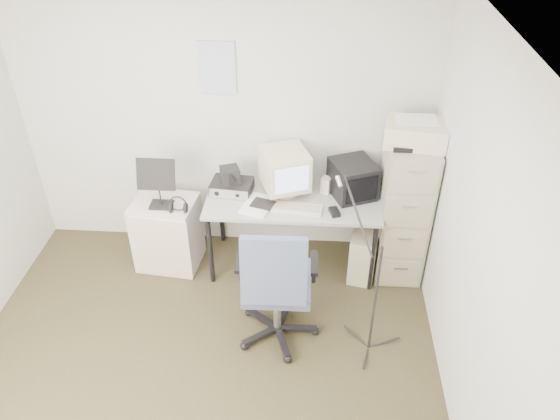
# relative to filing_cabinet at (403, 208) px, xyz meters

# --- Properties ---
(floor) EXTENTS (3.60, 3.60, 0.01)m
(floor) POSITION_rel_filing_cabinet_xyz_m (-1.58, -1.48, -0.66)
(floor) COLOR #2D2818
(floor) RESTS_ON ground
(ceiling) EXTENTS (3.60, 3.60, 0.01)m
(ceiling) POSITION_rel_filing_cabinet_xyz_m (-1.58, -1.48, 1.85)
(ceiling) COLOR white
(ceiling) RESTS_ON ground
(wall_back) EXTENTS (3.60, 0.02, 2.50)m
(wall_back) POSITION_rel_filing_cabinet_xyz_m (-1.58, 0.32, 0.60)
(wall_back) COLOR beige
(wall_back) RESTS_ON ground
(wall_right) EXTENTS (0.02, 3.60, 2.50)m
(wall_right) POSITION_rel_filing_cabinet_xyz_m (0.22, -1.48, 0.60)
(wall_right) COLOR beige
(wall_right) RESTS_ON ground
(wall_calendar) EXTENTS (0.30, 0.02, 0.44)m
(wall_calendar) POSITION_rel_filing_cabinet_xyz_m (-1.60, 0.31, 1.10)
(wall_calendar) COLOR white
(wall_calendar) RESTS_ON wall_back
(filing_cabinet) EXTENTS (0.40, 0.60, 1.30)m
(filing_cabinet) POSITION_rel_filing_cabinet_xyz_m (0.00, 0.00, 0.00)
(filing_cabinet) COLOR tan
(filing_cabinet) RESTS_ON floor
(printer) EXTENTS (0.52, 0.39, 0.18)m
(printer) POSITION_rel_filing_cabinet_xyz_m (0.00, -0.04, 0.74)
(printer) COLOR beige
(printer) RESTS_ON filing_cabinet
(desk) EXTENTS (1.50, 0.70, 0.73)m
(desk) POSITION_rel_filing_cabinet_xyz_m (-0.95, -0.03, -0.29)
(desk) COLOR gray
(desk) RESTS_ON floor
(crt_monitor) EXTENTS (0.48, 0.49, 0.41)m
(crt_monitor) POSITION_rel_filing_cabinet_xyz_m (-1.03, 0.05, 0.28)
(crt_monitor) COLOR beige
(crt_monitor) RESTS_ON desk
(crt_tv) EXTENTS (0.45, 0.46, 0.31)m
(crt_tv) POSITION_rel_filing_cabinet_xyz_m (-0.45, 0.07, 0.24)
(crt_tv) COLOR black
(crt_tv) RESTS_ON desk
(desk_speaker) EXTENTS (0.10, 0.10, 0.15)m
(desk_speaker) POSITION_rel_filing_cabinet_xyz_m (-0.67, 0.08, 0.15)
(desk_speaker) COLOR beige
(desk_speaker) RESTS_ON desk
(keyboard) EXTENTS (0.44, 0.20, 0.02)m
(keyboard) POSITION_rel_filing_cabinet_xyz_m (-0.92, -0.20, 0.09)
(keyboard) COLOR beige
(keyboard) RESTS_ON desk
(mouse) EXTENTS (0.10, 0.14, 0.04)m
(mouse) POSITION_rel_filing_cabinet_xyz_m (-0.60, -0.24, 0.10)
(mouse) COLOR black
(mouse) RESTS_ON desk
(radio_receiver) EXTENTS (0.38, 0.29, 0.10)m
(radio_receiver) POSITION_rel_filing_cabinet_xyz_m (-1.49, 0.04, 0.13)
(radio_receiver) COLOR black
(radio_receiver) RESTS_ON desk
(radio_speaker) EXTENTS (0.19, 0.19, 0.15)m
(radio_speaker) POSITION_rel_filing_cabinet_xyz_m (-1.50, 0.02, 0.26)
(radio_speaker) COLOR black
(radio_speaker) RESTS_ON radio_receiver
(papers) EXTENTS (0.32, 0.37, 0.02)m
(papers) POSITION_rel_filing_cabinet_xyz_m (-1.24, -0.17, 0.09)
(papers) COLOR white
(papers) RESTS_ON desk
(pc_tower) EXTENTS (0.31, 0.53, 0.47)m
(pc_tower) POSITION_rel_filing_cabinet_xyz_m (-0.30, -0.08, -0.42)
(pc_tower) COLOR beige
(pc_tower) RESTS_ON floor
(office_chair) EXTENTS (0.67, 0.67, 1.14)m
(office_chair) POSITION_rel_filing_cabinet_xyz_m (-1.03, -0.91, -0.08)
(office_chair) COLOR slate
(office_chair) RESTS_ON floor
(side_cart) EXTENTS (0.59, 0.49, 0.67)m
(side_cart) POSITION_rel_filing_cabinet_xyz_m (-2.08, -0.09, -0.31)
(side_cart) COLOR silver
(side_cart) RESTS_ON floor
(music_stand) EXTENTS (0.36, 0.26, 0.47)m
(music_stand) POSITION_rel_filing_cabinet_xyz_m (-2.08, -0.14, 0.26)
(music_stand) COLOR black
(music_stand) RESTS_ON side_cart
(headphones) EXTENTS (0.20, 0.20, 0.03)m
(headphones) POSITION_rel_filing_cabinet_xyz_m (-1.92, -0.22, 0.07)
(headphones) COLOR black
(headphones) RESTS_ON side_cart
(mic_stand) EXTENTS (0.03, 0.03, 1.33)m
(mic_stand) POSITION_rel_filing_cabinet_xyz_m (-0.30, -1.01, 0.02)
(mic_stand) COLOR black
(mic_stand) RESTS_ON floor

